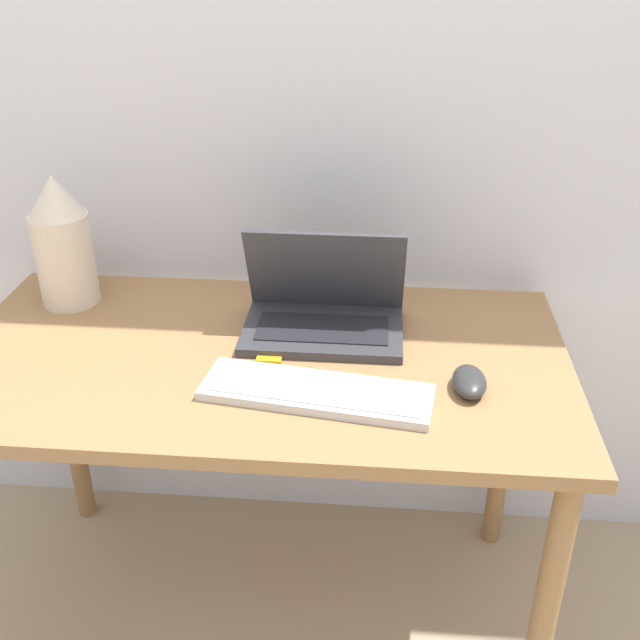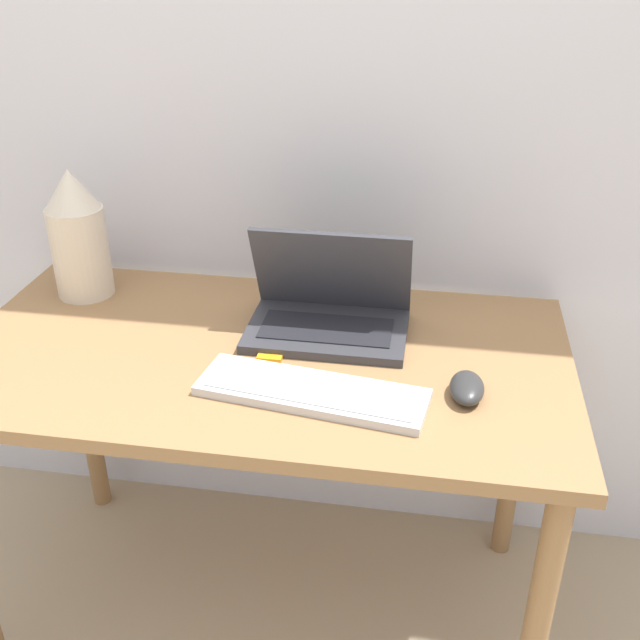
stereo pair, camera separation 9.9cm
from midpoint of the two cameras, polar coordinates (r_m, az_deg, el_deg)
The scene contains 7 objects.
wall_back at distance 1.78m, azimuth -0.26°, elevation 18.56°, with size 6.00×0.05×2.50m.
desk at distance 1.62m, azimuth -2.65°, elevation -5.29°, with size 1.29×0.69×0.75m.
laptop at distance 1.62m, azimuth 2.42°, elevation 0.79°, with size 0.34×0.23×0.23m.
keyboard at distance 1.42m, azimuth 1.37°, elevation -5.53°, with size 0.45×0.19×0.02m.
mouse at distance 1.45m, azimuth 13.06°, elevation -5.09°, with size 0.07×0.11×0.04m.
vase at distance 1.82m, azimuth -16.50°, elevation 6.22°, with size 0.13×0.13×0.31m.
mp3_player at distance 1.55m, azimuth -1.91°, elevation -2.62°, with size 0.05×0.06×0.01m.
Camera 2 is at (0.34, -0.96, 1.55)m, focal length 42.00 mm.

